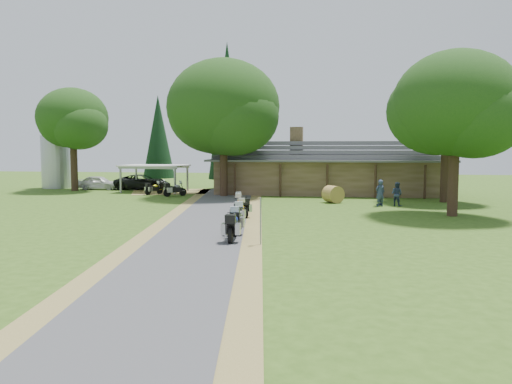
# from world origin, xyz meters

# --- Properties ---
(ground) EXTENTS (120.00, 120.00, 0.00)m
(ground) POSITION_xyz_m (0.00, 0.00, 0.00)
(ground) COLOR #324F16
(ground) RESTS_ON ground
(driveway) EXTENTS (51.95, 51.95, 0.00)m
(driveway) POSITION_xyz_m (-0.50, 4.00, 0.00)
(driveway) COLOR #414143
(driveway) RESTS_ON ground
(lodge) EXTENTS (21.40, 9.40, 4.90)m
(lodge) POSITION_xyz_m (6.00, 24.00, 2.45)
(lodge) COLOR brown
(lodge) RESTS_ON ground
(silo) EXTENTS (3.11, 3.11, 5.93)m
(silo) POSITION_xyz_m (-22.26, 25.48, 2.97)
(silo) COLOR gray
(silo) RESTS_ON ground
(carport) EXTENTS (6.17, 4.28, 2.59)m
(carport) POSITION_xyz_m (-10.37, 22.49, 1.29)
(carport) COLOR silver
(carport) RESTS_ON ground
(car_white_sedan) EXTENTS (2.43, 5.41, 1.78)m
(car_white_sedan) POSITION_xyz_m (-16.95, 24.27, 0.89)
(car_white_sedan) COLOR silver
(car_white_sedan) RESTS_ON ground
(car_dark_suv) EXTENTS (3.46, 6.30, 2.29)m
(car_dark_suv) POSITION_xyz_m (-12.62, 25.00, 1.14)
(car_dark_suv) COLOR black
(car_dark_suv) RESTS_ON ground
(motorcycle_row_a) EXTENTS (0.84, 2.17, 1.46)m
(motorcycle_row_a) POSITION_xyz_m (1.94, -1.25, 0.73)
(motorcycle_row_a) COLOR navy
(motorcycle_row_a) RESTS_ON ground
(motorcycle_row_b) EXTENTS (0.82, 2.18, 1.47)m
(motorcycle_row_b) POSITION_xyz_m (1.78, 0.72, 0.73)
(motorcycle_row_b) COLOR #B7BAC0
(motorcycle_row_b) RESTS_ON ground
(motorcycle_row_c) EXTENTS (0.66, 1.93, 1.31)m
(motorcycle_row_c) POSITION_xyz_m (1.29, 4.17, 0.66)
(motorcycle_row_c) COLOR #E6A600
(motorcycle_row_c) RESTS_ON ground
(motorcycle_row_d) EXTENTS (1.51, 2.03, 1.34)m
(motorcycle_row_d) POSITION_xyz_m (0.91, 6.57, 0.67)
(motorcycle_row_d) COLOR orange
(motorcycle_row_d) RESTS_ON ground
(motorcycle_row_e) EXTENTS (1.31, 1.98, 1.29)m
(motorcycle_row_e) POSITION_xyz_m (0.51, 8.36, 0.65)
(motorcycle_row_e) COLOR black
(motorcycle_row_e) RESTS_ON ground
(motorcycle_carport_a) EXTENTS (1.36, 1.78, 1.18)m
(motorcycle_carport_a) POSITION_xyz_m (-9.53, 19.89, 0.59)
(motorcycle_carport_a) COLOR yellow
(motorcycle_carport_a) RESTS_ON ground
(motorcycle_carport_b) EXTENTS (1.81, 1.83, 1.33)m
(motorcycle_carport_b) POSITION_xyz_m (-7.12, 18.56, 0.66)
(motorcycle_carport_b) COLOR gray
(motorcycle_carport_b) RESTS_ON ground
(person_a) EXTENTS (0.78, 0.71, 2.23)m
(person_a) POSITION_xyz_m (9.81, 13.40, 1.12)
(person_a) COLOR #2E3C57
(person_a) RESTS_ON ground
(person_b) EXTENTS (0.71, 0.67, 2.03)m
(person_b) POSITION_xyz_m (11.04, 13.87, 1.02)
(person_b) COLOR #2E3C57
(person_b) RESTS_ON ground
(person_c) EXTENTS (0.72, 0.78, 2.25)m
(person_c) POSITION_xyz_m (9.91, 14.12, 1.12)
(person_c) COLOR #2E3C57
(person_c) RESTS_ON ground
(hay_bale) EXTENTS (1.76, 1.73, 1.32)m
(hay_bale) POSITION_xyz_m (6.48, 15.32, 0.66)
(hay_bale) COLOR olive
(hay_bale) RESTS_ON ground
(sign_post) EXTENTS (0.37, 0.06, 2.06)m
(sign_post) POSITION_xyz_m (3.33, -2.12, 1.03)
(sign_post) COLOR gray
(sign_post) RESTS_ON ground
(oak_lodge_left) EXTENTS (9.73, 9.73, 12.42)m
(oak_lodge_left) POSITION_xyz_m (-2.93, 19.27, 6.21)
(oak_lodge_left) COLOR #113510
(oak_lodge_left) RESTS_ON ground
(oak_lodge_right) EXTENTS (7.04, 7.04, 11.25)m
(oak_lodge_right) POSITION_xyz_m (15.03, 17.10, 5.62)
(oak_lodge_right) COLOR #113510
(oak_lodge_right) RESTS_ON ground
(oak_driveway) EXTENTS (7.55, 7.55, 11.12)m
(oak_driveway) POSITION_xyz_m (13.74, 8.83, 5.56)
(oak_driveway) COLOR #113510
(oak_driveway) RESTS_ON ground
(oak_silo) EXTENTS (6.81, 6.81, 11.54)m
(oak_silo) POSITION_xyz_m (-18.72, 22.70, 5.77)
(oak_silo) COLOR #113510
(oak_silo) RESTS_ON ground
(cedar_near) EXTENTS (3.95, 3.95, 14.90)m
(cedar_near) POSITION_xyz_m (-4.20, 27.03, 7.45)
(cedar_near) COLOR black
(cedar_near) RESTS_ON ground
(cedar_far) EXTENTS (3.49, 3.49, 9.98)m
(cedar_far) POSITION_xyz_m (-12.50, 29.68, 4.99)
(cedar_far) COLOR black
(cedar_far) RESTS_ON ground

